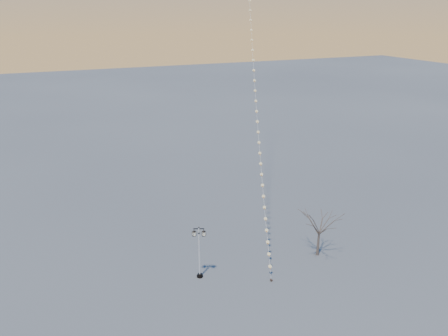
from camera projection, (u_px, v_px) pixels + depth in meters
ground at (246, 286)px, 36.22m from camera, size 300.00×300.00×0.00m
street_lamp at (199, 250)px, 36.54m from camera, size 1.16×0.73×4.83m
bare_tree at (320, 224)px, 39.74m from camera, size 2.76×2.76×4.59m
kite_train at (254, 43)px, 47.12m from camera, size 13.11×33.44×36.71m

